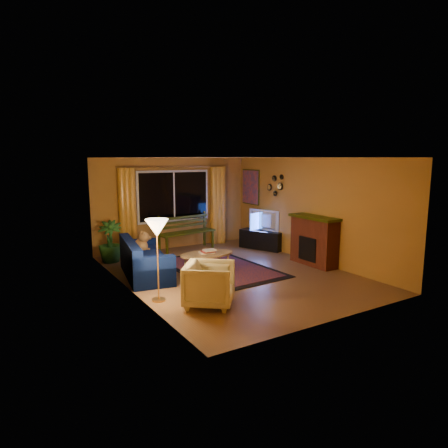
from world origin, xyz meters
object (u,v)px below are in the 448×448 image
sofa (146,258)px  tv_console (262,240)px  armchair (210,282)px  coffee_table (207,263)px  bench (187,241)px  floor_lamp (158,261)px

sofa → tv_console: bearing=22.2°
armchair → coffee_table: size_ratio=0.68×
bench → floor_lamp: size_ratio=1.14×
armchair → tv_console: size_ratio=0.66×
tv_console → floor_lamp: bearing=-172.2°
floor_lamp → coffee_table: bearing=34.8°
coffee_table → sofa: bearing=159.8°
floor_lamp → armchair: bearing=-44.9°
bench → floor_lamp: bearing=-131.3°
tv_console → sofa: bearing=169.8°
armchair → tv_console: (3.34, 3.00, -0.15)m
bench → coffee_table: 2.25m
bench → armchair: bearing=-118.7°
bench → coffee_table: bench is taller
coffee_table → floor_lamp: bearing=-145.2°
floor_lamp → coffee_table: (1.57, 1.09, -0.51)m
floor_lamp → tv_console: size_ratio=1.18×
sofa → armchair: size_ratio=2.36×
sofa → floor_lamp: size_ratio=1.33×
sofa → coffee_table: sofa is taller
bench → armchair: armchair is taller
tv_console → armchair: bearing=-160.6°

